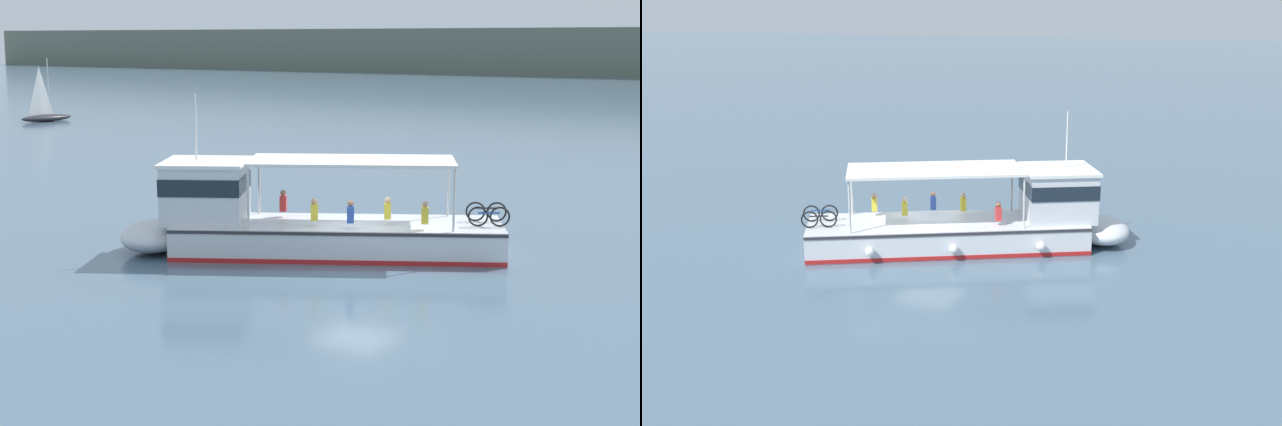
# 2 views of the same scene
# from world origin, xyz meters

# --- Properties ---
(ground_plane) EXTENTS (400.00, 400.00, 0.00)m
(ground_plane) POSITION_xyz_m (0.00, 0.00, 0.00)
(ground_plane) COLOR slate
(ferry_main) EXTENTS (12.59, 8.93, 5.32)m
(ferry_main) POSITION_xyz_m (-2.61, 0.04, 1.02)
(ferry_main) COLOR silver
(ferry_main) RESTS_ON ground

